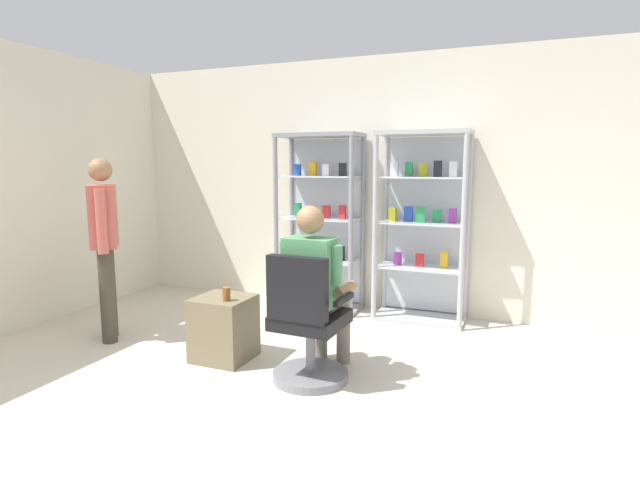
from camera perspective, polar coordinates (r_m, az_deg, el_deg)
ground_plane at (r=3.14m, az=-10.23°, el=-21.62°), size 7.20×7.20×0.00m
back_wall at (r=5.49m, az=6.50°, el=6.16°), size 6.00×0.10×2.70m
display_cabinet_left at (r=5.47m, az=0.21°, el=2.16°), size 0.90×0.45×1.90m
display_cabinet_right at (r=5.16m, az=11.60°, el=1.64°), size 0.90×0.45×1.90m
office_chair at (r=3.67m, az=-1.47°, el=-10.22°), size 0.57×0.56×0.96m
seated_shopkeeper at (r=3.72m, az=-0.38°, el=-4.84°), size 0.50×0.58×1.29m
storage_crate at (r=4.21m, az=-10.87°, el=-9.80°), size 0.44×0.43×0.52m
tea_glass at (r=4.01m, az=-10.59°, el=-6.06°), size 0.06×0.06×0.11m
standing_customer at (r=4.84m, az=-23.30°, el=0.24°), size 0.40×0.41×1.63m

